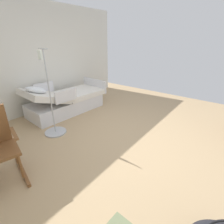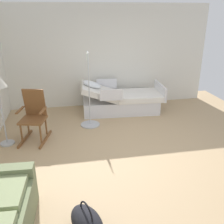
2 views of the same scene
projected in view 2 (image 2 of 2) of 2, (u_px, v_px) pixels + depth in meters
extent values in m
plane|color=tan|center=(133.00, 152.00, 4.74)|extent=(6.90, 6.90, 0.00)
cube|color=silver|center=(108.00, 56.00, 6.81)|extent=(0.10, 5.57, 2.70)
cube|color=silver|center=(120.00, 105.00, 6.65)|extent=(0.98, 1.98, 0.35)
cube|color=white|center=(138.00, 96.00, 6.61)|extent=(0.98, 1.20, 0.14)
cube|color=white|center=(99.00, 92.00, 6.44)|extent=(0.96, 0.99, 0.43)
ellipsoid|color=white|center=(92.00, 84.00, 6.34)|extent=(0.37, 0.52, 0.28)
cube|color=silver|center=(111.00, 95.00, 5.98)|extent=(0.07, 0.56, 0.28)
cube|color=silver|center=(107.00, 84.00, 6.91)|extent=(0.07, 0.56, 0.28)
cube|color=silver|center=(160.00, 91.00, 6.64)|extent=(0.95, 0.10, 0.36)
cylinder|color=black|center=(91.00, 116.00, 6.26)|extent=(0.10, 0.10, 0.10)
cylinder|color=black|center=(90.00, 106.00, 6.93)|extent=(0.10, 0.10, 0.10)
cylinder|color=black|center=(153.00, 113.00, 6.46)|extent=(0.10, 0.10, 0.10)
cylinder|color=black|center=(146.00, 104.00, 7.12)|extent=(0.10, 0.10, 0.10)
cube|color=#737D57|center=(3.00, 187.00, 3.34)|extent=(0.22, 0.86, 0.60)
cube|color=brown|center=(25.00, 139.00, 5.20)|extent=(0.75, 0.22, 0.05)
cube|color=brown|center=(46.00, 139.00, 5.18)|extent=(0.75, 0.22, 0.05)
cylinder|color=brown|center=(41.00, 133.00, 4.93)|extent=(0.04, 0.04, 0.40)
cylinder|color=brown|center=(21.00, 133.00, 4.94)|extent=(0.04, 0.04, 0.40)
cylinder|color=brown|center=(46.00, 125.00, 5.27)|extent=(0.04, 0.04, 0.40)
cylinder|color=brown|center=(28.00, 125.00, 5.28)|extent=(0.04, 0.04, 0.40)
cube|color=brown|center=(33.00, 120.00, 5.03)|extent=(0.56, 0.57, 0.04)
cube|color=brown|center=(35.00, 103.00, 5.11)|extent=(0.22, 0.45, 0.60)
cube|color=brown|center=(43.00, 110.00, 4.92)|extent=(0.39, 0.13, 0.03)
cube|color=brown|center=(20.00, 110.00, 4.94)|extent=(0.39, 0.13, 0.03)
cylinder|color=#B2B5BA|center=(8.00, 143.00, 5.04)|extent=(0.28, 0.28, 0.03)
cylinder|color=#B2B5BA|center=(3.00, 116.00, 4.82)|extent=(0.03, 0.03, 1.15)
ellipsoid|color=black|center=(87.00, 222.00, 2.97)|extent=(0.64, 0.51, 0.30)
torus|color=black|center=(86.00, 214.00, 2.92)|extent=(0.28, 0.14, 0.30)
cylinder|color=#B2B5BA|center=(90.00, 124.00, 5.88)|extent=(0.44, 0.44, 0.03)
cylinder|color=#B2B5BA|center=(89.00, 90.00, 5.57)|extent=(0.02, 0.02, 1.65)
cube|color=#B2B5BA|center=(88.00, 52.00, 5.27)|extent=(0.28, 0.02, 0.02)
cube|color=white|center=(87.00, 57.00, 5.42)|extent=(0.09, 0.04, 0.16)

